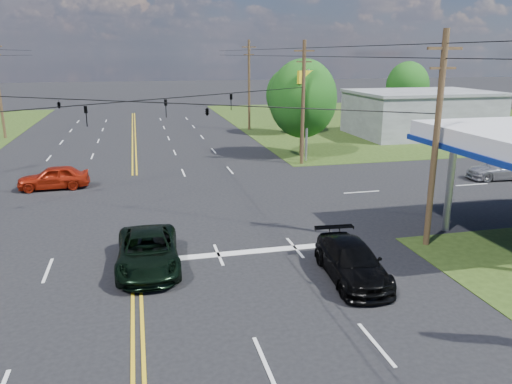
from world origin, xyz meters
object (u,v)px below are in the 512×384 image
object	(u,v)px
pole_right_far	(249,84)
tree_far_r	(407,86)
pole_ne	(303,102)
pickup_dkgreen	(148,251)
suv_black	(352,262)
retail_ne	(420,115)
tree_right_b	(289,95)
pole_se	(436,139)
tree_right_a	(303,99)

from	to	relation	value
pole_right_far	tree_far_r	world-z (taller)	pole_right_far
pole_ne	pickup_dkgreen	xyz separation A→B (m)	(-12.50, -17.69, -4.18)
suv_black	pole_right_far	bearing A→B (deg)	87.23
pole_ne	pickup_dkgreen	bearing A→B (deg)	-125.24
retail_ne	tree_far_r	xyz separation A→B (m)	(4.00, 10.00, 2.34)
pickup_dkgreen	suv_black	xyz separation A→B (m)	(7.66, -2.84, -0.03)
retail_ne	tree_far_r	distance (m)	11.02
retail_ne	tree_right_b	distance (m)	14.22
retail_ne	pole_se	bearing A→B (deg)	-120.38
retail_ne	suv_black	size ratio (longest dim) A/B	2.85
pole_ne	pickup_dkgreen	distance (m)	22.06
retail_ne	pole_ne	xyz separation A→B (m)	(-17.00, -11.00, 2.72)
pole_right_far	tree_right_a	distance (m)	16.03
pole_se	tree_far_r	size ratio (longest dim) A/B	1.25
pole_right_far	suv_black	size ratio (longest dim) A/B	2.03
pole_se	pickup_dkgreen	bearing A→B (deg)	178.59
suv_black	tree_right_b	bearing A→B (deg)	81.00
pole_se	tree_right_a	world-z (taller)	pole_se
pole_right_far	pickup_dkgreen	size ratio (longest dim) A/B	1.88
tree_right_b	tree_far_r	distance (m)	18.50
pole_right_far	pickup_dkgreen	xyz separation A→B (m)	(-12.50, -36.69, -4.43)
tree_right_b	pickup_dkgreen	xyz separation A→B (m)	(-16.00, -32.69, -3.48)
pole_se	pole_right_far	size ratio (longest dim) A/B	0.95
pole_right_far	tree_far_r	distance (m)	21.10
tree_right_a	pole_ne	bearing A→B (deg)	-108.43
tree_far_r	suv_black	xyz separation A→B (m)	(-25.84, -41.54, -3.83)
tree_far_r	pole_right_far	bearing A→B (deg)	-174.56
tree_right_a	tree_far_r	world-z (taller)	tree_right_a
retail_ne	tree_far_r	bearing A→B (deg)	68.20
pole_ne	pole_right_far	bearing A→B (deg)	90.00
tree_right_b	tree_far_r	bearing A→B (deg)	18.92
tree_far_r	retail_ne	bearing A→B (deg)	-111.80
tree_right_b	pole_ne	bearing A→B (deg)	-103.13
pole_ne	tree_right_b	world-z (taller)	pole_ne
tree_right_a	tree_right_b	world-z (taller)	tree_right_a
pole_se	suv_black	world-z (taller)	pole_se
retail_ne	pickup_dkgreen	world-z (taller)	retail_ne
tree_far_r	pickup_dkgreen	world-z (taller)	tree_far_r
pole_se	pole_right_far	xyz separation A→B (m)	(0.00, 37.00, 0.25)
tree_right_b	suv_black	bearing A→B (deg)	-103.20
tree_right_a	pickup_dkgreen	distance (m)	25.05
pole_se	tree_far_r	world-z (taller)	pole_se
tree_far_r	pickup_dkgreen	bearing A→B (deg)	-130.89
tree_right_b	suv_black	distance (m)	36.67
tree_right_a	retail_ne	bearing A→B (deg)	26.57
retail_ne	tree_right_b	world-z (taller)	tree_right_b
tree_right_a	tree_far_r	xyz separation A→B (m)	(20.00, 18.00, -0.33)
pole_se	tree_far_r	distance (m)	44.30
tree_far_r	suv_black	size ratio (longest dim) A/B	1.55
pole_se	pole_ne	xyz separation A→B (m)	(0.00, 18.00, 0.00)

